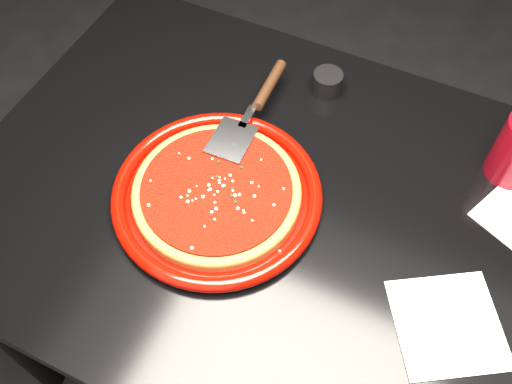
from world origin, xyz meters
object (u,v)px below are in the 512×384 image
plate (217,195)px  pizza_server (253,110)px  table (291,298)px  ramekin (327,83)px

plate → pizza_server: (-0.02, 0.18, 0.03)m
table → pizza_server: pizza_server is taller
plate → table: bearing=15.4°
table → plate: (-0.14, -0.04, 0.39)m
plate → pizza_server: pizza_server is taller
plate → ramekin: 0.33m
table → ramekin: (-0.07, 0.28, 0.40)m
pizza_server → table: bearing=-42.9°
pizza_server → ramekin: pizza_server is taller
pizza_server → plate: bearing=-87.0°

